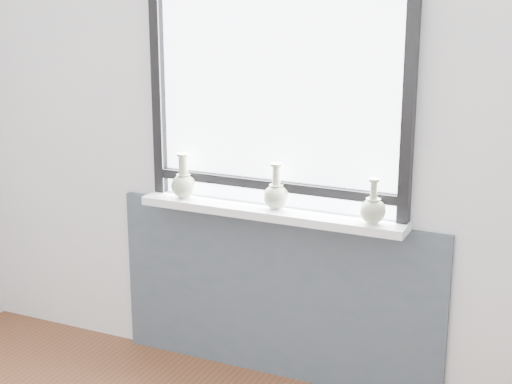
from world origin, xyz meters
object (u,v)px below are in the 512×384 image
at_px(vase_a, 184,183).
at_px(vase_c, 373,209).
at_px(vase_b, 276,194).
at_px(windowsill, 270,212).

height_order(vase_a, vase_c, vase_a).
relative_size(vase_a, vase_b, 1.02).
bearing_deg(vase_c, vase_b, 177.14).
bearing_deg(vase_c, windowsill, 178.11).
distance_m(vase_a, vase_b, 0.49).
xyz_separation_m(vase_b, vase_c, (0.48, -0.02, -0.01)).
height_order(vase_b, vase_c, vase_b).
bearing_deg(vase_a, vase_b, 1.53).
distance_m(windowsill, vase_a, 0.47).
height_order(vase_a, vase_b, vase_a).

